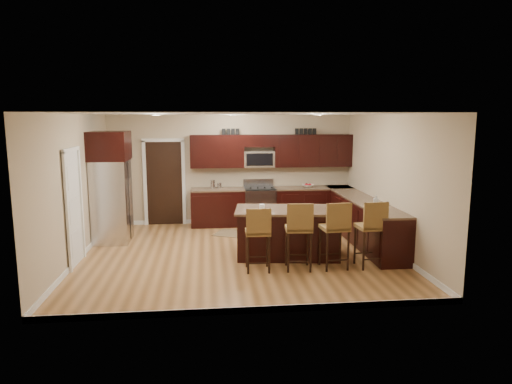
{
  "coord_description": "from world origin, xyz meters",
  "views": [
    {
      "loc": [
        -0.59,
        -8.56,
        2.63
      ],
      "look_at": [
        0.37,
        0.4,
        1.16
      ],
      "focal_mm": 32.0,
      "sensor_mm": 36.0,
      "label": 1
    }
  ],
  "objects": [
    {
      "name": "canister_short",
      "position": [
        -0.31,
        2.45,
        0.99
      ],
      "size": [
        0.11,
        0.11,
        0.14
      ],
      "primitive_type": "cylinder",
      "color": "silver",
      "rests_on": "base_cabinets"
    },
    {
      "name": "canister_tall",
      "position": [
        -0.47,
        2.45,
        1.03
      ],
      "size": [
        0.12,
        0.12,
        0.21
      ],
      "primitive_type": "cylinder",
      "color": "silver",
      "rests_on": "base_cabinets"
    },
    {
      "name": "stool_right",
      "position": [
        1.61,
        -1.05,
        0.75
      ],
      "size": [
        0.48,
        0.48,
        1.2
      ],
      "rotation": [
        0.0,
        0.0,
        0.08
      ],
      "color": "olive",
      "rests_on": "floor"
    },
    {
      "name": "stool_mid",
      "position": [
        0.96,
        -1.05,
        0.75
      ],
      "size": [
        0.48,
        0.48,
        1.2
      ],
      "rotation": [
        0.0,
        0.0,
        -0.08
      ],
      "color": "olive",
      "rests_on": "floor"
    },
    {
      "name": "fruit_bowl",
      "position": [
        1.89,
        2.45,
        0.96
      ],
      "size": [
        0.33,
        0.33,
        0.07
      ],
      "primitive_type": "imported",
      "rotation": [
        0.0,
        0.0,
        -0.13
      ],
      "color": "silver",
      "rests_on": "base_cabinets"
    },
    {
      "name": "stool_extra",
      "position": [
        2.26,
        -1.05,
        0.75
      ],
      "size": [
        0.48,
        0.48,
        1.2
      ],
      "rotation": [
        0.0,
        0.0,
        0.08
      ],
      "color": "olive",
      "rests_on": "floor"
    },
    {
      "name": "ceiling",
      "position": [
        0.0,
        0.0,
        2.7
      ],
      "size": [
        6.0,
        6.0,
        0.0
      ],
      "primitive_type": "plane",
      "rotation": [
        3.14,
        0.0,
        0.0
      ],
      "color": "silver",
      "rests_on": "wall_back"
    },
    {
      "name": "range",
      "position": [
        0.68,
        2.45,
        0.47
      ],
      "size": [
        0.76,
        0.64,
        1.11
      ],
      "color": "silver",
      "rests_on": "floor"
    },
    {
      "name": "stool_left",
      "position": [
        0.25,
        -1.05,
        0.71
      ],
      "size": [
        0.43,
        0.43,
        1.13
      ],
      "rotation": [
        0.0,
        0.0,
        -0.03
      ],
      "color": "olive",
      "rests_on": "floor"
    },
    {
      "name": "pantry_door",
      "position": [
        -2.98,
        -0.3,
        1.02
      ],
      "size": [
        0.03,
        0.8,
        2.04
      ],
      "primitive_type": "cube",
      "color": "white",
      "rests_on": "floor"
    },
    {
      "name": "base_cabinets",
      "position": [
        1.9,
        1.45,
        0.46
      ],
      "size": [
        4.02,
        3.96,
        0.92
      ],
      "color": "black",
      "rests_on": "floor"
    },
    {
      "name": "wall_right",
      "position": [
        3.0,
        0.0,
        1.35
      ],
      "size": [
        0.0,
        5.5,
        5.5
      ],
      "primitive_type": "plane",
      "rotation": [
        1.57,
        0.0,
        -1.57
      ],
      "color": "tan",
      "rests_on": "floor"
    },
    {
      "name": "island",
      "position": [
        0.92,
        -0.2,
        0.43
      ],
      "size": [
        2.11,
        1.29,
        0.92
      ],
      "rotation": [
        0.0,
        0.0,
        -0.13
      ],
      "color": "black",
      "rests_on": "floor"
    },
    {
      "name": "floor_mat",
      "position": [
        0.09,
        1.54,
        0.01
      ],
      "size": [
        1.23,
        1.06,
        0.01
      ],
      "primitive_type": "cube",
      "rotation": [
        0.0,
        0.0,
        -0.43
      ],
      "color": "brown",
      "rests_on": "floor"
    },
    {
      "name": "wall_left",
      "position": [
        -3.0,
        0.0,
        1.35
      ],
      "size": [
        0.0,
        5.5,
        5.5
      ],
      "primitive_type": "plane",
      "rotation": [
        1.57,
        0.0,
        1.57
      ],
      "color": "tan",
      "rests_on": "floor"
    },
    {
      "name": "doorway",
      "position": [
        -1.65,
        2.73,
        1.03
      ],
      "size": [
        0.85,
        0.03,
        2.06
      ],
      "primitive_type": "cube",
      "color": "black",
      "rests_on": "floor"
    },
    {
      "name": "floor",
      "position": [
        0.0,
        0.0,
        0.0
      ],
      "size": [
        6.0,
        6.0,
        0.0
      ],
      "primitive_type": "plane",
      "color": "#A47341",
      "rests_on": "ground"
    },
    {
      "name": "upper_cabinets",
      "position": [
        1.04,
        2.58,
        1.84
      ],
      "size": [
        4.0,
        0.33,
        0.8
      ],
      "color": "black",
      "rests_on": "wall_back"
    },
    {
      "name": "microwave",
      "position": [
        0.68,
        2.6,
        1.62
      ],
      "size": [
        0.76,
        0.31,
        0.4
      ],
      "primitive_type": "cube",
      "color": "silver",
      "rests_on": "upper_cabinets"
    },
    {
      "name": "island_jar",
      "position": [
        0.42,
        -0.2,
        0.97
      ],
      "size": [
        0.1,
        0.1,
        0.1
      ],
      "primitive_type": "cylinder",
      "color": "white",
      "rests_on": "island"
    },
    {
      "name": "letter_decor",
      "position": [
        0.9,
        2.58,
        2.29
      ],
      "size": [
        2.2,
        0.03,
        0.15
      ],
      "primitive_type": null,
      "color": "black",
      "rests_on": "upper_cabinets"
    },
    {
      "name": "refrigerator",
      "position": [
        -2.62,
        1.23,
        1.21
      ],
      "size": [
        0.79,
        0.93,
        2.35
      ],
      "color": "silver",
      "rests_on": "floor"
    },
    {
      "name": "wall_back",
      "position": [
        0.0,
        2.75,
        1.35
      ],
      "size": [
        6.0,
        0.0,
        6.0
      ],
      "primitive_type": "plane",
      "rotation": [
        1.57,
        0.0,
        0.0
      ],
      "color": "tan",
      "rests_on": "floor"
    },
    {
      "name": "soap_bottle",
      "position": [
        2.7,
        -0.05,
        1.02
      ],
      "size": [
        0.11,
        0.11,
        0.2
      ],
      "primitive_type": "imported",
      "rotation": [
        0.0,
        0.0,
        -0.25
      ],
      "color": "#B2B2B2",
      "rests_on": "base_cabinets"
    }
  ]
}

